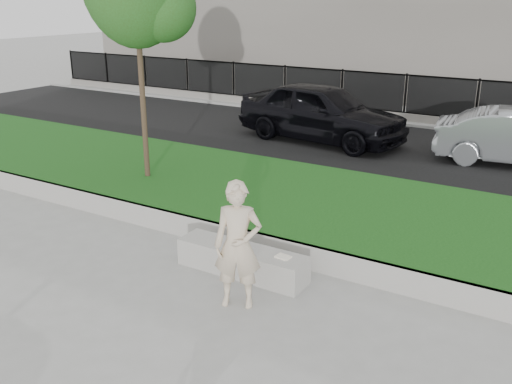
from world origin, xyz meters
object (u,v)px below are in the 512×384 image
Objects in this scene: car_dark at (321,112)px; man at (238,245)px; book at (283,257)px; stone_bench at (242,260)px.

man is at bearing -153.80° from car_dark.
car_dark is (-3.15, 7.95, 0.44)m from book.
stone_bench is 0.72m from book.
man reaches higher than stone_bench.
stone_bench is 8.37m from car_dark.
car_dark is at bearing 118.21° from book.
book is at bearing -150.56° from car_dark.
man reaches higher than book.
stone_bench is 1.12m from man.
book reaches higher than stone_bench.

